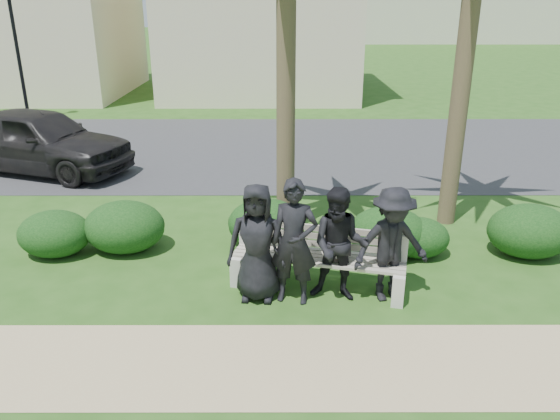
# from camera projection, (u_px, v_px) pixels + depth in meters

# --- Properties ---
(ground) EXTENTS (160.00, 160.00, 0.00)m
(ground) POSITION_uv_depth(u_px,v_px,m) (292.00, 287.00, 7.99)
(ground) COLOR #254F16
(ground) RESTS_ON ground
(footpath) EXTENTS (30.00, 1.60, 0.01)m
(footpath) POSITION_uv_depth(u_px,v_px,m) (296.00, 364.00, 6.32)
(footpath) COLOR tan
(footpath) RESTS_ON ground
(asphalt_street) EXTENTS (160.00, 8.00, 0.01)m
(asphalt_street) POSITION_uv_depth(u_px,v_px,m) (286.00, 148.00, 15.46)
(asphalt_street) COLOR #2D2D30
(asphalt_street) RESTS_ON ground
(stucco_bldg_left) EXTENTS (10.40, 8.40, 7.30)m
(stucco_bldg_left) POSITION_uv_depth(u_px,v_px,m) (5.00, 6.00, 23.44)
(stucco_bldg_left) COLOR beige
(stucco_bldg_left) RESTS_ON ground
(stucco_bldg_right) EXTENTS (8.40, 8.40, 7.30)m
(stucco_bldg_right) POSITION_uv_depth(u_px,v_px,m) (260.00, 6.00, 23.46)
(stucco_bldg_right) COLOR beige
(stucco_bldg_right) RESTS_ON ground
(street_lamp) EXTENTS (0.36, 0.36, 4.29)m
(street_lamp) POSITION_uv_depth(u_px,v_px,m) (14.00, 32.00, 18.11)
(street_lamp) COLOR black
(street_lamp) RESTS_ON ground
(park_bench) EXTENTS (2.62, 1.16, 0.87)m
(park_bench) POSITION_uv_depth(u_px,v_px,m) (317.00, 263.00, 7.87)
(park_bench) COLOR #9F9686
(park_bench) RESTS_ON ground
(man_a) EXTENTS (0.87, 0.62, 1.68)m
(man_a) POSITION_uv_depth(u_px,v_px,m) (257.00, 243.00, 7.44)
(man_a) COLOR black
(man_a) RESTS_ON ground
(man_b) EXTENTS (0.72, 0.54, 1.77)m
(man_b) POSITION_uv_depth(u_px,v_px,m) (294.00, 242.00, 7.35)
(man_b) COLOR black
(man_b) RESTS_ON ground
(man_c) EXTENTS (0.90, 0.77, 1.63)m
(man_c) POSITION_uv_depth(u_px,v_px,m) (340.00, 245.00, 7.43)
(man_c) COLOR black
(man_c) RESTS_ON ground
(man_d) EXTENTS (1.17, 0.82, 1.65)m
(man_d) POSITION_uv_depth(u_px,v_px,m) (391.00, 245.00, 7.42)
(man_d) COLOR black
(man_d) RESTS_ON ground
(hedge_a) EXTENTS (1.18, 0.97, 0.77)m
(hedge_a) POSITION_uv_depth(u_px,v_px,m) (54.00, 232.00, 8.92)
(hedge_a) COLOR black
(hedge_a) RESTS_ON ground
(hedge_b) EXTENTS (1.33, 1.10, 0.87)m
(hedge_b) POSITION_uv_depth(u_px,v_px,m) (124.00, 225.00, 9.06)
(hedge_b) COLOR black
(hedge_b) RESTS_ON ground
(hedge_c) EXTENTS (1.28, 1.06, 0.84)m
(hedge_c) POSITION_uv_depth(u_px,v_px,m) (266.00, 222.00, 9.25)
(hedge_c) COLOR black
(hedge_c) RESTS_ON ground
(hedge_d) EXTENTS (1.28, 1.06, 0.84)m
(hedge_d) POSITION_uv_depth(u_px,v_px,m) (388.00, 231.00, 8.88)
(hedge_d) COLOR black
(hedge_d) RESTS_ON ground
(hedge_e) EXTENTS (1.01, 0.83, 0.66)m
(hedge_e) POSITION_uv_depth(u_px,v_px,m) (418.00, 236.00, 8.91)
(hedge_e) COLOR black
(hedge_e) RESTS_ON ground
(hedge_f) EXTENTS (1.35, 1.11, 0.88)m
(hedge_f) POSITION_uv_depth(u_px,v_px,m) (530.00, 229.00, 8.89)
(hedge_f) COLOR black
(hedge_f) RESTS_ON ground
(car_a) EXTENTS (4.92, 3.26, 1.56)m
(car_a) POSITION_uv_depth(u_px,v_px,m) (39.00, 140.00, 13.11)
(car_a) COLOR black
(car_a) RESTS_ON ground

